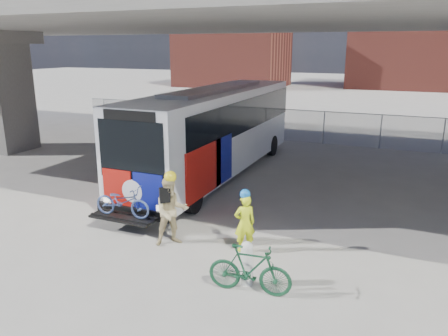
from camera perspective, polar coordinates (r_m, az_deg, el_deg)
The scene contains 9 objects.
ground at distance 14.34m, azimuth -0.49°, elevation -5.93°, with size 160.00×160.00×0.00m, color #9E9991.
bus at distance 18.19m, azimuth -1.04°, elevation 5.59°, with size 2.67×12.91×3.69m.
overpass at distance 17.13m, azimuth 5.22°, elevation 19.82°, with size 40.00×16.00×7.95m.
chainlink_fence at distance 25.10m, azimuth 10.72°, elevation 6.50°, with size 30.00×0.06×30.00m.
brick_buildings at distance 60.58m, azimuth 20.11°, elevation 14.80°, with size 54.00×22.00×12.00m.
bollard at distance 10.10m, azimuth 2.98°, elevation -12.12°, with size 0.28×0.28×1.06m.
cyclist_hivis at distance 11.54m, azimuth 2.72°, elevation -7.00°, with size 0.68×0.65×1.72m.
cyclist_tan at distance 11.94m, azimuth -6.90°, elevation -5.50°, with size 1.17×1.16×2.09m.
bike_parked at distance 9.79m, azimuth 3.38°, elevation -13.11°, with size 0.53×1.87×1.12m, color #164529.
Camera 1 is at (5.41, -12.21, 5.25)m, focal length 35.00 mm.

